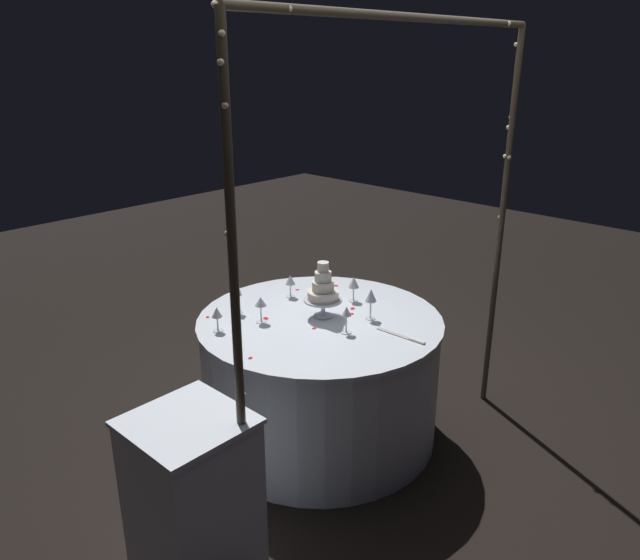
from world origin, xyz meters
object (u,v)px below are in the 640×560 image
(tiered_cake, at_px, (323,290))
(main_table, at_px, (320,377))
(wine_glass_3, at_px, (354,283))
(wine_glass_6, at_px, (261,303))
(side_table, at_px, (194,502))
(decorative_arch, at_px, (403,200))
(wine_glass_0, at_px, (346,314))
(wine_glass_2, at_px, (371,297))
(cake_knife, at_px, (404,337))
(wine_glass_1, at_px, (290,281))
(wine_glass_4, at_px, (217,314))
(wine_glass_5, at_px, (237,291))

(tiered_cake, bearing_deg, main_table, 10.08)
(wine_glass_3, bearing_deg, wine_glass_6, -16.67)
(main_table, bearing_deg, side_table, 17.31)
(decorative_arch, bearing_deg, wine_glass_0, -82.19)
(tiered_cake, bearing_deg, decorative_arch, 86.60)
(wine_glass_2, bearing_deg, cake_knife, 75.98)
(wine_glass_0, height_order, wine_glass_6, wine_glass_0)
(wine_glass_0, bearing_deg, wine_glass_6, -63.60)
(wine_glass_0, bearing_deg, wine_glass_1, -105.17)
(wine_glass_0, relative_size, wine_glass_6, 1.01)
(cake_knife, bearing_deg, side_table, -5.74)
(decorative_arch, height_order, wine_glass_2, decorative_arch)
(wine_glass_1, bearing_deg, wine_glass_3, 122.75)
(main_table, bearing_deg, wine_glass_3, -174.74)
(wine_glass_3, relative_size, wine_glass_4, 1.12)
(wine_glass_1, relative_size, wine_glass_4, 1.01)
(wine_glass_1, bearing_deg, side_table, 29.34)
(decorative_arch, relative_size, main_table, 1.67)
(wine_glass_4, bearing_deg, wine_glass_1, -173.69)
(side_table, xyz_separation_m, tiered_cake, (-1.19, -0.37, 0.51))
(tiered_cake, relative_size, wine_glass_6, 2.18)
(tiered_cake, xyz_separation_m, wine_glass_5, (0.29, -0.40, -0.03))
(wine_glass_5, distance_m, wine_glass_6, 0.20)
(wine_glass_6, bearing_deg, wine_glass_2, 137.26)
(decorative_arch, xyz_separation_m, wine_glass_0, (0.04, -0.30, -0.65))
(main_table, height_order, wine_glass_6, wine_glass_6)
(wine_glass_1, bearing_deg, decorative_arch, 82.41)
(main_table, height_order, cake_knife, cake_knife)
(tiered_cake, bearing_deg, side_table, 17.13)
(wine_glass_1, xyz_separation_m, wine_glass_4, (0.61, 0.07, -0.00))
(wine_glass_2, relative_size, wine_glass_5, 0.98)
(side_table, bearing_deg, main_table, -162.69)
(side_table, xyz_separation_m, wine_glass_1, (-1.28, -0.72, 0.45))
(tiered_cake, bearing_deg, wine_glass_1, -103.81)
(wine_glass_0, relative_size, wine_glass_2, 0.85)
(side_table, height_order, wine_glass_4, wine_glass_4)
(wine_glass_2, relative_size, wine_glass_4, 1.29)
(wine_glass_2, xyz_separation_m, wine_glass_4, (0.69, -0.50, -0.03))
(main_table, relative_size, wine_glass_1, 9.89)
(wine_glass_4, bearing_deg, side_table, 44.39)
(decorative_arch, relative_size, wine_glass_3, 14.93)
(decorative_arch, height_order, cake_knife, decorative_arch)
(main_table, relative_size, wine_glass_6, 9.29)
(side_table, height_order, wine_glass_1, wine_glass_1)
(side_table, bearing_deg, wine_glass_4, -135.61)
(side_table, relative_size, wine_glass_4, 5.73)
(side_table, relative_size, cake_knife, 2.70)
(wine_glass_4, bearing_deg, wine_glass_5, -153.85)
(wine_glass_2, height_order, cake_knife, wine_glass_2)
(decorative_arch, height_order, tiered_cake, decorative_arch)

